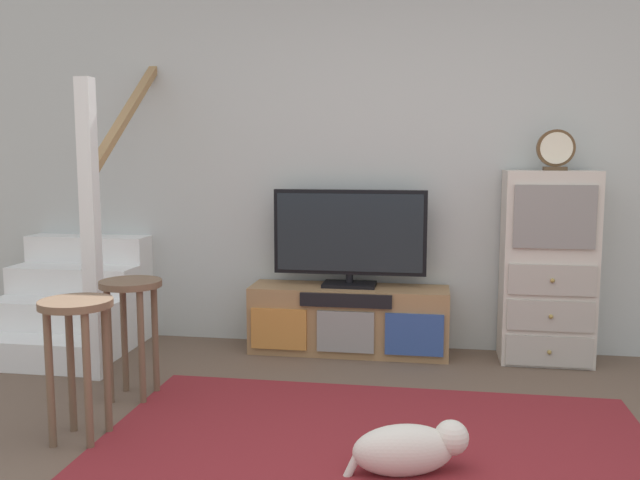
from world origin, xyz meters
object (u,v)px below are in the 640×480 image
(bar_stool_near, at_px, (77,336))
(bar_stool_far, at_px, (131,310))
(television, at_px, (350,235))
(desk_clock, at_px, (556,150))
(media_console, at_px, (349,320))
(side_cabinet, at_px, (548,268))
(dog, at_px, (410,448))

(bar_stool_near, distance_m, bar_stool_far, 0.58)
(television, relative_size, desk_clock, 4.03)
(bar_stool_near, bearing_deg, media_console, 56.43)
(side_cabinet, distance_m, bar_stool_far, 2.62)
(television, distance_m, bar_stool_far, 1.57)
(television, distance_m, desk_clock, 1.44)
(television, bearing_deg, bar_stool_near, -123.19)
(side_cabinet, distance_m, dog, 2.01)
(television, distance_m, dog, 1.96)
(television, height_order, bar_stool_far, television)
(media_console, xyz_separation_m, bar_stool_near, (-1.09, -1.64, 0.28))
(television, bearing_deg, dog, -75.05)
(media_console, distance_m, bar_stool_near, 1.99)
(media_console, distance_m, side_cabinet, 1.36)
(desk_clock, relative_size, bar_stool_far, 0.39)
(side_cabinet, xyz_separation_m, desk_clock, (0.02, -0.01, 0.76))
(side_cabinet, xyz_separation_m, dog, (-0.83, -1.75, -0.51))
(media_console, xyz_separation_m, desk_clock, (1.32, -0.00, 1.16))
(media_console, distance_m, television, 0.58)
(dog, bearing_deg, media_console, 105.14)
(side_cabinet, bearing_deg, bar_stool_far, -155.79)
(dog, bearing_deg, bar_stool_near, 176.18)
(desk_clock, distance_m, bar_stool_near, 3.04)
(media_console, distance_m, bar_stool_far, 1.54)
(television, bearing_deg, media_console, -90.00)
(television, relative_size, bar_stool_far, 1.56)
(bar_stool_near, bearing_deg, side_cabinet, 34.65)
(desk_clock, relative_size, dog, 0.49)
(bar_stool_near, height_order, bar_stool_far, bar_stool_near)
(media_console, bearing_deg, side_cabinet, 0.45)
(side_cabinet, bearing_deg, media_console, -179.55)
(media_console, relative_size, dog, 2.56)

